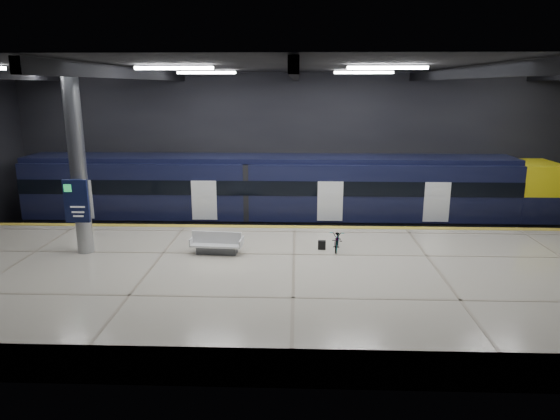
{
  "coord_description": "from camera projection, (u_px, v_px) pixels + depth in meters",
  "views": [
    {
      "loc": [
        0.1,
        -18.96,
        7.32
      ],
      "look_at": [
        -0.62,
        1.5,
        2.2
      ],
      "focal_mm": 32.0,
      "sensor_mm": 36.0,
      "label": 1
    }
  ],
  "objects": [
    {
      "name": "room_shell",
      "position": [
        295.0,
        129.0,
        18.77
      ],
      "size": [
        30.1,
        16.1,
        8.05
      ],
      "color": "black",
      "rests_on": "ground"
    },
    {
      "name": "rails",
      "position": [
        295.0,
        231.0,
        25.47
      ],
      "size": [
        30.0,
        1.52,
        0.16
      ],
      "color": "gray",
      "rests_on": "ground"
    },
    {
      "name": "train",
      "position": [
        304.0,
        194.0,
        24.97
      ],
      "size": [
        29.4,
        2.84,
        3.79
      ],
      "color": "black",
      "rests_on": "ground"
    },
    {
      "name": "bicycle",
      "position": [
        337.0,
        239.0,
        19.37
      ],
      "size": [
        0.74,
        1.61,
        0.82
      ],
      "primitive_type": "imported",
      "rotation": [
        0.0,
        0.0,
        -0.13
      ],
      "color": "#99999E",
      "rests_on": "platform"
    },
    {
      "name": "ground",
      "position": [
        294.0,
        272.0,
        20.16
      ],
      "size": [
        30.0,
        30.0,
        0.0
      ],
      "primitive_type": "plane",
      "color": "black",
      "rests_on": "ground"
    },
    {
      "name": "pannier_bag",
      "position": [
        322.0,
        245.0,
        19.45
      ],
      "size": [
        0.31,
        0.2,
        0.35
      ],
      "primitive_type": "cube",
      "rotation": [
        0.0,
        0.0,
        -0.07
      ],
      "color": "black",
      "rests_on": "platform"
    },
    {
      "name": "safety_strip",
      "position": [
        295.0,
        227.0,
        22.56
      ],
      "size": [
        30.0,
        0.4,
        0.01
      ],
      "primitive_type": "cube",
      "color": "gold",
      "rests_on": "platform"
    },
    {
      "name": "bench",
      "position": [
        217.0,
        246.0,
        18.95
      ],
      "size": [
        2.02,
        0.96,
        0.87
      ],
      "rotation": [
        0.0,
        0.0,
        -0.08
      ],
      "color": "#595B60",
      "rests_on": "platform"
    },
    {
      "name": "platform",
      "position": [
        294.0,
        283.0,
        17.6
      ],
      "size": [
        30.0,
        11.0,
        1.1
      ],
      "primitive_type": "cube",
      "color": "#B8AF9C",
      "rests_on": "ground"
    },
    {
      "name": "info_column",
      "position": [
        78.0,
        165.0,
        18.35
      ],
      "size": [
        0.9,
        0.78,
        6.9
      ],
      "color": "#9EA0A5",
      "rests_on": "platform"
    }
  ]
}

